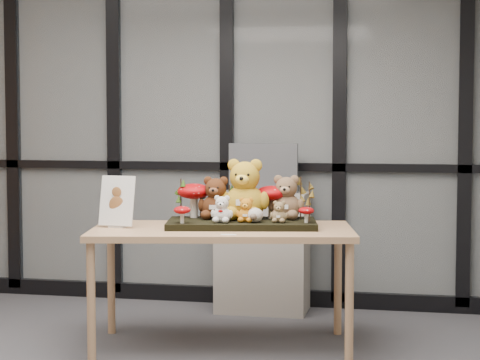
% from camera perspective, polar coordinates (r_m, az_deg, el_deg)
% --- Properties ---
extents(room_shell, '(5.00, 5.00, 5.00)m').
position_cam_1_polar(room_shell, '(4.39, -13.91, 7.45)').
color(room_shell, '#B7B4AD').
rests_on(room_shell, floor).
extents(glass_partition, '(4.90, 0.06, 2.78)m').
position_cam_1_polar(glass_partition, '(6.69, -4.63, 4.10)').
color(glass_partition, '#2D383F').
rests_on(glass_partition, floor).
extents(display_table, '(1.71, 1.07, 0.74)m').
position_cam_1_polar(display_table, '(5.32, -1.18, -3.87)').
color(display_table, tan).
rests_on(display_table, floor).
extents(diorama_tray, '(0.98, 0.62, 0.04)m').
position_cam_1_polar(diorama_tray, '(5.36, 0.11, -2.88)').
color(diorama_tray, black).
rests_on(diorama_tray, display_table).
extents(bear_pooh_yellow, '(0.36, 0.34, 0.41)m').
position_cam_1_polar(bear_pooh_yellow, '(5.41, 0.32, -0.40)').
color(bear_pooh_yellow, gold).
rests_on(bear_pooh_yellow, diorama_tray).
extents(bear_brown_medium, '(0.26, 0.24, 0.29)m').
position_cam_1_polar(bear_brown_medium, '(5.44, -1.60, -1.03)').
color(bear_brown_medium, '#48230F').
rests_on(bear_brown_medium, diorama_tray).
extents(bear_tan_back, '(0.27, 0.25, 0.30)m').
position_cam_1_polar(bear_tan_back, '(5.44, 3.06, -0.98)').
color(bear_tan_back, brown).
rests_on(bear_tan_back, diorama_tray).
extents(bear_small_yellow, '(0.15, 0.14, 0.17)m').
position_cam_1_polar(bear_small_yellow, '(5.27, 0.42, -1.88)').
color(bear_small_yellow, orange).
rests_on(bear_small_yellow, diorama_tray).
extents(bear_white_bow, '(0.16, 0.15, 0.18)m').
position_cam_1_polar(bear_white_bow, '(5.25, -1.18, -1.82)').
color(bear_white_bow, silver).
rests_on(bear_white_bow, diorama_tray).
extents(bear_beige_small, '(0.13, 0.12, 0.14)m').
position_cam_1_polar(bear_beige_small, '(5.26, 2.60, -2.02)').
color(bear_beige_small, olive).
rests_on(bear_beige_small, diorama_tray).
extents(plush_cream_hedgehog, '(0.09, 0.08, 0.10)m').
position_cam_1_polar(plush_cream_hedgehog, '(5.25, 0.99, -2.27)').
color(plush_cream_hedgehog, beige).
rests_on(plush_cream_hedgehog, diorama_tray).
extents(mushroom_back_left, '(0.22, 0.22, 0.24)m').
position_cam_1_polar(mushroom_back_left, '(5.51, -3.04, -1.24)').
color(mushroom_back_left, '#9A0408').
rests_on(mushroom_back_left, diorama_tray).
extents(mushroom_back_right, '(0.20, 0.20, 0.23)m').
position_cam_1_polar(mushroom_back_right, '(5.47, 2.10, -1.34)').
color(mushroom_back_right, '#9A0408').
rests_on(mushroom_back_right, diorama_tray).
extents(mushroom_front_left, '(0.10, 0.10, 0.11)m').
position_cam_1_polar(mushroom_front_left, '(5.22, -3.82, -2.23)').
color(mushroom_front_left, '#9A0408').
rests_on(mushroom_front_left, diorama_tray).
extents(mushroom_front_right, '(0.09, 0.09, 0.11)m').
position_cam_1_polar(mushroom_front_right, '(5.25, 4.37, -2.25)').
color(mushroom_front_right, '#9A0408').
rests_on(mushroom_front_right, diorama_tray).
extents(sprig_green_far_left, '(0.05, 0.05, 0.25)m').
position_cam_1_polar(sprig_green_far_left, '(5.49, -3.90, -1.22)').
color(sprig_green_far_left, '#1F3E0E').
rests_on(sprig_green_far_left, diorama_tray).
extents(sprig_green_mid_left, '(0.05, 0.05, 0.21)m').
position_cam_1_polar(sprig_green_mid_left, '(5.53, -2.61, -1.39)').
color(sprig_green_mid_left, '#1F3E0E').
rests_on(sprig_green_mid_left, diorama_tray).
extents(sprig_dry_far_right, '(0.05, 0.05, 0.26)m').
position_cam_1_polar(sprig_dry_far_right, '(5.45, 4.01, -1.17)').
color(sprig_dry_far_right, brown).
rests_on(sprig_dry_far_right, diorama_tray).
extents(sprig_dry_mid_right, '(0.05, 0.05, 0.24)m').
position_cam_1_polar(sprig_dry_mid_right, '(5.34, 4.58, -1.40)').
color(sprig_dry_mid_right, brown).
rests_on(sprig_dry_mid_right, diorama_tray).
extents(sprig_green_centre, '(0.05, 0.05, 0.21)m').
position_cam_1_polar(sprig_green_centre, '(5.53, -0.70, -1.38)').
color(sprig_green_centre, '#1F3E0E').
rests_on(sprig_green_centre, diorama_tray).
extents(sign_holder, '(0.23, 0.09, 0.32)m').
position_cam_1_polar(sign_holder, '(5.38, -8.08, -1.51)').
color(sign_holder, silver).
rests_on(sign_holder, display_table).
extents(label_card, '(0.09, 0.03, 0.00)m').
position_cam_1_polar(label_card, '(4.99, -0.75, -3.61)').
color(label_card, white).
rests_on(label_card, display_table).
extents(cabinet, '(0.65, 0.38, 0.87)m').
position_cam_1_polar(cabinet, '(6.36, 1.50, -4.75)').
color(cabinet, gray).
rests_on(cabinet, floor).
extents(monitor, '(0.50, 0.05, 0.36)m').
position_cam_1_polar(monitor, '(6.32, 1.54, 0.79)').
color(monitor, '#505358').
rests_on(monitor, cabinet).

